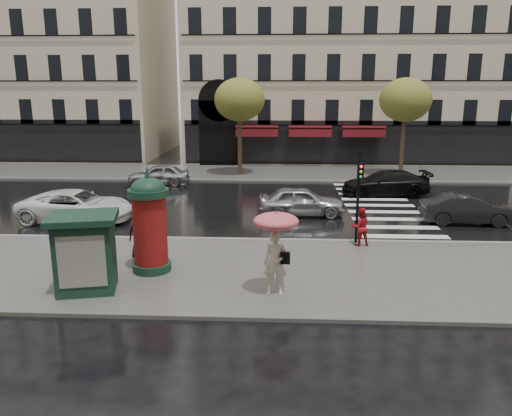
# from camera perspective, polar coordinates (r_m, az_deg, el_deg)

# --- Properties ---
(ground) EXTENTS (160.00, 160.00, 0.00)m
(ground) POSITION_cam_1_polar(r_m,az_deg,el_deg) (17.21, 0.03, -6.91)
(ground) COLOR black
(ground) RESTS_ON ground
(near_sidewalk) EXTENTS (90.00, 7.00, 0.12)m
(near_sidewalk) POSITION_cam_1_polar(r_m,az_deg,el_deg) (16.72, -0.05, -7.32)
(near_sidewalk) COLOR #474744
(near_sidewalk) RESTS_ON ground
(far_sidewalk) EXTENTS (90.00, 6.00, 0.12)m
(far_sidewalk) POSITION_cam_1_polar(r_m,az_deg,el_deg) (35.61, 1.51, 4.03)
(far_sidewalk) COLOR #474744
(far_sidewalk) RESTS_ON ground
(near_kerb) EXTENTS (90.00, 0.25, 0.14)m
(near_kerb) POSITION_cam_1_polar(r_m,az_deg,el_deg) (20.02, 0.44, -3.69)
(near_kerb) COLOR slate
(near_kerb) RESTS_ON ground
(far_kerb) EXTENTS (90.00, 0.25, 0.14)m
(far_kerb) POSITION_cam_1_polar(r_m,az_deg,el_deg) (32.65, 1.39, 3.16)
(far_kerb) COLOR slate
(far_kerb) RESTS_ON ground
(zebra_crossing) EXTENTS (3.60, 11.75, 0.01)m
(zebra_crossing) POSITION_cam_1_polar(r_m,az_deg,el_deg) (26.91, 13.91, 0.31)
(zebra_crossing) COLOR silver
(zebra_crossing) RESTS_ON ground
(bldg_far_corner) EXTENTS (26.00, 14.00, 22.90)m
(bldg_far_corner) POSITION_cam_1_polar(r_m,az_deg,el_deg) (46.68, 9.80, 20.01)
(bldg_far_corner) COLOR #B7A88C
(bldg_far_corner) RESTS_ON ground
(bldg_far_left) EXTENTS (24.00, 14.00, 22.90)m
(bldg_far_left) POSITION_cam_1_polar(r_m,az_deg,el_deg) (51.67, -24.71, 18.38)
(bldg_far_left) COLOR #B7A88C
(bldg_far_left) RESTS_ON ground
(tree_far_left) EXTENTS (3.40, 3.40, 6.64)m
(tree_far_left) POSITION_cam_1_polar(r_m,az_deg,el_deg) (34.21, -1.90, 12.23)
(tree_far_left) COLOR #38281C
(tree_far_left) RESTS_ON ground
(tree_far_right) EXTENTS (3.40, 3.40, 6.64)m
(tree_far_right) POSITION_cam_1_polar(r_m,az_deg,el_deg) (35.08, 16.71, 11.71)
(tree_far_right) COLOR #38281C
(tree_far_right) RESTS_ON ground
(woman_umbrella) EXTENTS (1.31, 1.31, 2.53)m
(woman_umbrella) POSITION_cam_1_polar(r_m,az_deg,el_deg) (14.37, 2.28, -3.62)
(woman_umbrella) COLOR beige
(woman_umbrella) RESTS_ON near_sidewalk
(woman_red) EXTENTS (0.83, 0.71, 1.48)m
(woman_red) POSITION_cam_1_polar(r_m,az_deg,el_deg) (19.45, 11.82, -2.09)
(woman_red) COLOR #A5141B
(woman_red) RESTS_ON near_sidewalk
(man_burgundy) EXTENTS (0.97, 0.65, 1.96)m
(man_burgundy) POSITION_cam_1_polar(r_m,az_deg,el_deg) (17.92, -12.97, -2.72)
(man_burgundy) COLOR #410D18
(man_burgundy) RESTS_ON near_sidewalk
(morris_column) EXTENTS (1.31, 1.31, 3.53)m
(morris_column) POSITION_cam_1_polar(r_m,az_deg,el_deg) (16.56, -12.06, -1.49)
(morris_column) COLOR #123021
(morris_column) RESTS_ON near_sidewalk
(traffic_light) EXTENTS (0.23, 0.34, 3.55)m
(traffic_light) POSITION_cam_1_polar(r_m,az_deg,el_deg) (19.43, 11.67, 2.19)
(traffic_light) COLOR black
(traffic_light) RESTS_ON near_sidewalk
(newsstand) EXTENTS (2.24, 2.01, 2.33)m
(newsstand) POSITION_cam_1_polar(r_m,az_deg,el_deg) (15.62, -18.93, -4.75)
(newsstand) COLOR #123021
(newsstand) RESTS_ON near_sidewalk
(car_silver) EXTENTS (4.16, 1.77, 1.40)m
(car_silver) POSITION_cam_1_polar(r_m,az_deg,el_deg) (24.04, 5.24, 0.78)
(car_silver) COLOR #AAA9AE
(car_silver) RESTS_ON ground
(car_darkgrey) EXTENTS (4.12, 1.62, 1.34)m
(car_darkgrey) POSITION_cam_1_polar(r_m,az_deg,el_deg) (24.48, 23.04, -0.12)
(car_darkgrey) COLOR black
(car_darkgrey) RESTS_ON ground
(car_white) EXTENTS (5.28, 2.62, 1.44)m
(car_white) POSITION_cam_1_polar(r_m,az_deg,el_deg) (24.34, -19.82, 0.21)
(car_white) COLOR white
(car_white) RESTS_ON ground
(car_black) EXTENTS (4.97, 2.18, 1.42)m
(car_black) POSITION_cam_1_polar(r_m,az_deg,el_deg) (29.37, 14.55, 2.79)
(car_black) COLOR black
(car_black) RESTS_ON ground
(car_far_silver) EXTENTS (4.01, 2.01, 1.31)m
(car_far_silver) POSITION_cam_1_polar(r_m,az_deg,el_deg) (32.05, -11.05, 3.76)
(car_far_silver) COLOR #9D9DA2
(car_far_silver) RESTS_ON ground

